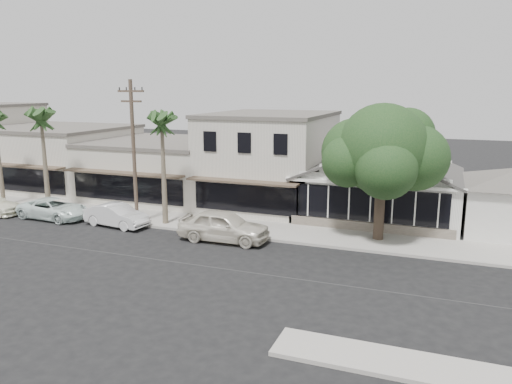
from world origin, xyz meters
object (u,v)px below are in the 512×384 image
at_px(utility_pole, 134,149).
at_px(car_0, 224,226).
at_px(car_2, 54,209).
at_px(shade_tree, 382,151).
at_px(car_1, 117,215).

relative_size(utility_pole, car_0, 1.73).
xyz_separation_m(car_2, shade_tree, (20.62, 2.80, 4.41)).
relative_size(car_0, car_1, 1.21).
height_order(car_1, car_2, car_1).
xyz_separation_m(car_0, shade_tree, (8.10, 3.25, 4.20)).
relative_size(utility_pole, car_1, 2.09).
xyz_separation_m(utility_pole, car_2, (-6.00, -0.67, -4.11)).
distance_m(car_0, car_2, 12.52).
relative_size(car_0, shade_tree, 0.67).
relative_size(car_1, car_2, 0.88).
height_order(utility_pole, car_2, utility_pole).
bearing_deg(car_2, car_1, -87.84).
bearing_deg(shade_tree, car_2, -172.28).
xyz_separation_m(car_1, car_2, (-5.00, 0.06, -0.03)).
bearing_deg(car_0, shade_tree, -69.35).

